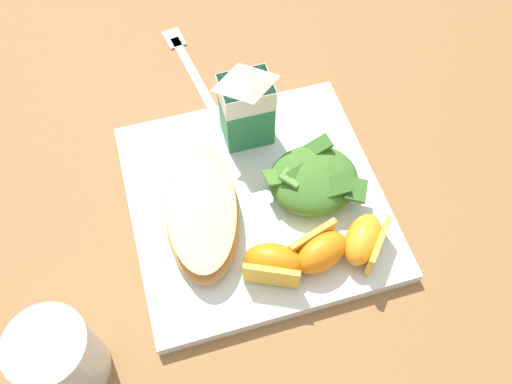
{
  "coord_description": "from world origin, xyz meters",
  "views": [
    {
      "loc": [
        -0.08,
        -0.29,
        0.53
      ],
      "look_at": [
        0.0,
        0.0,
        0.03
      ],
      "focal_mm": 37.4,
      "sensor_mm": 36.0,
      "label": 1
    }
  ],
  "objects_px": {
    "orange_wedge_front": "(273,263)",
    "orange_wedge_middle": "(320,251)",
    "cheesy_pizza_bread": "(202,209)",
    "milk_carton": "(246,102)",
    "green_salad_pile": "(314,180)",
    "drinking_clear_cup": "(60,357)",
    "metal_fork": "(189,66)",
    "orange_wedge_rear": "(365,240)",
    "white_plate": "(256,200)"
  },
  "relations": [
    {
      "from": "cheesy_pizza_bread",
      "to": "milk_carton",
      "type": "height_order",
      "value": "milk_carton"
    },
    {
      "from": "orange_wedge_front",
      "to": "orange_wedge_middle",
      "type": "xyz_separation_m",
      "value": [
        0.05,
        -0.0,
        0.0
      ]
    },
    {
      "from": "green_salad_pile",
      "to": "orange_wedge_front",
      "type": "bearing_deg",
      "value": -131.04
    },
    {
      "from": "cheesy_pizza_bread",
      "to": "drinking_clear_cup",
      "type": "bearing_deg",
      "value": -143.08
    },
    {
      "from": "orange_wedge_rear",
      "to": "white_plate",
      "type": "bearing_deg",
      "value": 134.06
    },
    {
      "from": "white_plate",
      "to": "orange_wedge_front",
      "type": "relative_size",
      "value": 4.02
    },
    {
      "from": "orange_wedge_middle",
      "to": "white_plate",
      "type": "bearing_deg",
      "value": 114.56
    },
    {
      "from": "orange_wedge_rear",
      "to": "metal_fork",
      "type": "xyz_separation_m",
      "value": [
        -0.12,
        0.32,
        -0.03
      ]
    },
    {
      "from": "orange_wedge_front",
      "to": "metal_fork",
      "type": "xyz_separation_m",
      "value": [
        -0.02,
        0.32,
        -0.03
      ]
    },
    {
      "from": "orange_wedge_front",
      "to": "orange_wedge_rear",
      "type": "bearing_deg",
      "value": -1.13
    },
    {
      "from": "milk_carton",
      "to": "white_plate",
      "type": "bearing_deg",
      "value": -99.02
    },
    {
      "from": "white_plate",
      "to": "orange_wedge_rear",
      "type": "bearing_deg",
      "value": -45.94
    },
    {
      "from": "metal_fork",
      "to": "milk_carton",
      "type": "bearing_deg",
      "value": -73.95
    },
    {
      "from": "white_plate",
      "to": "orange_wedge_rear",
      "type": "height_order",
      "value": "orange_wedge_rear"
    },
    {
      "from": "white_plate",
      "to": "metal_fork",
      "type": "relative_size",
      "value": 1.49
    },
    {
      "from": "milk_carton",
      "to": "orange_wedge_middle",
      "type": "distance_m",
      "value": 0.19
    },
    {
      "from": "green_salad_pile",
      "to": "orange_wedge_front",
      "type": "distance_m",
      "value": 0.11
    },
    {
      "from": "orange_wedge_middle",
      "to": "drinking_clear_cup",
      "type": "distance_m",
      "value": 0.27
    },
    {
      "from": "orange_wedge_middle",
      "to": "drinking_clear_cup",
      "type": "xyz_separation_m",
      "value": [
        -0.26,
        -0.04,
        0.01
      ]
    },
    {
      "from": "green_salad_pile",
      "to": "orange_wedge_front",
      "type": "height_order",
      "value": "green_salad_pile"
    },
    {
      "from": "cheesy_pizza_bread",
      "to": "drinking_clear_cup",
      "type": "relative_size",
      "value": 2.03
    },
    {
      "from": "orange_wedge_middle",
      "to": "orange_wedge_front",
      "type": "bearing_deg",
      "value": 179.48
    },
    {
      "from": "white_plate",
      "to": "metal_fork",
      "type": "height_order",
      "value": "white_plate"
    },
    {
      "from": "green_salad_pile",
      "to": "milk_carton",
      "type": "height_order",
      "value": "milk_carton"
    },
    {
      "from": "orange_wedge_front",
      "to": "drinking_clear_cup",
      "type": "xyz_separation_m",
      "value": [
        -0.21,
        -0.04,
        0.01
      ]
    },
    {
      "from": "drinking_clear_cup",
      "to": "green_salad_pile",
      "type": "bearing_deg",
      "value": 22.87
    },
    {
      "from": "green_salad_pile",
      "to": "orange_wedge_middle",
      "type": "bearing_deg",
      "value": -104.77
    },
    {
      "from": "orange_wedge_middle",
      "to": "metal_fork",
      "type": "relative_size",
      "value": 0.36
    },
    {
      "from": "orange_wedge_front",
      "to": "metal_fork",
      "type": "relative_size",
      "value": 0.37
    },
    {
      "from": "cheesy_pizza_bread",
      "to": "green_salad_pile",
      "type": "bearing_deg",
      "value": 0.61
    },
    {
      "from": "orange_wedge_front",
      "to": "drinking_clear_cup",
      "type": "distance_m",
      "value": 0.22
    },
    {
      "from": "white_plate",
      "to": "orange_wedge_front",
      "type": "xyz_separation_m",
      "value": [
        -0.01,
        -0.09,
        0.03
      ]
    },
    {
      "from": "cheesy_pizza_bread",
      "to": "green_salad_pile",
      "type": "relative_size",
      "value": 1.65
    },
    {
      "from": "cheesy_pizza_bread",
      "to": "orange_wedge_rear",
      "type": "xyz_separation_m",
      "value": [
        0.15,
        -0.08,
        0.0
      ]
    },
    {
      "from": "orange_wedge_front",
      "to": "metal_fork",
      "type": "height_order",
      "value": "orange_wedge_front"
    },
    {
      "from": "cheesy_pizza_bread",
      "to": "milk_carton",
      "type": "distance_m",
      "value": 0.13
    },
    {
      "from": "white_plate",
      "to": "milk_carton",
      "type": "xyz_separation_m",
      "value": [
        0.01,
        0.09,
        0.07
      ]
    },
    {
      "from": "orange_wedge_rear",
      "to": "milk_carton",
      "type": "bearing_deg",
      "value": 112.93
    },
    {
      "from": "white_plate",
      "to": "cheesy_pizza_bread",
      "type": "distance_m",
      "value": 0.07
    },
    {
      "from": "orange_wedge_front",
      "to": "orange_wedge_middle",
      "type": "relative_size",
      "value": 1.02
    },
    {
      "from": "white_plate",
      "to": "milk_carton",
      "type": "distance_m",
      "value": 0.11
    },
    {
      "from": "white_plate",
      "to": "orange_wedge_front",
      "type": "bearing_deg",
      "value": -95.16
    },
    {
      "from": "white_plate",
      "to": "green_salad_pile",
      "type": "height_order",
      "value": "green_salad_pile"
    },
    {
      "from": "cheesy_pizza_bread",
      "to": "metal_fork",
      "type": "xyz_separation_m",
      "value": [
        0.04,
        0.24,
        -0.03
      ]
    },
    {
      "from": "milk_carton",
      "to": "orange_wedge_middle",
      "type": "xyz_separation_m",
      "value": [
        0.03,
        -0.18,
        -0.04
      ]
    },
    {
      "from": "green_salad_pile",
      "to": "cheesy_pizza_bread",
      "type": "bearing_deg",
      "value": -179.39
    },
    {
      "from": "green_salad_pile",
      "to": "drinking_clear_cup",
      "type": "distance_m",
      "value": 0.31
    },
    {
      "from": "white_plate",
      "to": "cheesy_pizza_bread",
      "type": "xyz_separation_m",
      "value": [
        -0.06,
        -0.01,
        0.03
      ]
    },
    {
      "from": "cheesy_pizza_bread",
      "to": "orange_wedge_front",
      "type": "distance_m",
      "value": 0.1
    },
    {
      "from": "green_salad_pile",
      "to": "metal_fork",
      "type": "distance_m",
      "value": 0.26
    }
  ]
}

